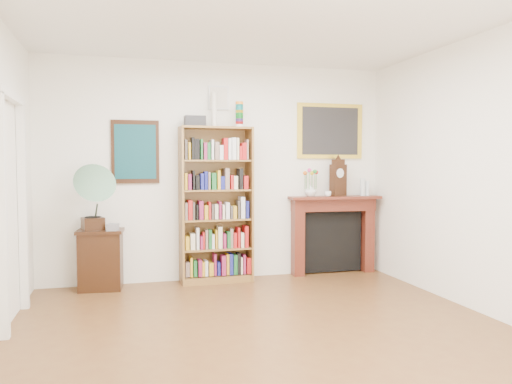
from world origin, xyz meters
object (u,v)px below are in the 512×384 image
Objects in this scene: gramophone at (92,193)px; cd_stack at (113,227)px; side_cabinet at (101,260)px; flower_vase at (311,191)px; fireplace at (333,228)px; mantel_clock at (338,178)px; bookshelf at (216,196)px; bottle_right at (367,188)px; bottle_left at (363,187)px; teacup at (328,194)px.

cd_stack is at bearing -20.05° from gramophone.
gramophone is (-0.08, -0.12, 0.80)m from side_cabinet.
flower_vase is at bearing 7.11° from side_cabinet.
mantel_clock is (0.05, -0.04, 0.68)m from fireplace.
bottle_right is at bearing -1.19° from bookshelf.
flower_vase is 0.66× the size of bottle_left.
teacup is (-0.13, -0.12, 0.48)m from fireplace.
bottle_left reaches higher than bottle_right.
side_cabinet is 8.16× the size of teacup.
bottle_left reaches higher than flower_vase.
gramophone is 3.54m from bottle_left.
flower_vase is at bearing -168.60° from fireplace.
bookshelf is 4.55× the size of mantel_clock.
cd_stack is 1.36× the size of teacup.
bottle_right is at bearing 1.78° from bottle_left.
side_cabinet is 0.92× the size of gramophone.
teacup is (1.51, -0.03, 0.00)m from bookshelf.
mantel_clock reaches higher than bottle_left.
bottle_right is at bearing 3.33° from cd_stack.
teacup is 0.62m from bottle_right.
teacup is (2.92, -0.00, 0.74)m from side_cabinet.
mantel_clock is 0.46m from bottle_right.
bookshelf is at bearing 178.75° from teacup.
mantel_clock is at bearing 23.28° from teacup.
bookshelf reaches higher than flower_vase.
bookshelf is at bearing 163.30° from mantel_clock.
mantel_clock is at bearing 177.27° from bottle_left.
fireplace is 0.70m from bottle_left.
bottle_left reaches higher than teacup.
bookshelf is 11.31× the size of bottle_right.
mantel_clock reaches higher than gramophone.
bottle_right is at bearing -0.11° from flower_vase.
bookshelf is 9.43× the size of bottle_left.
bottle_right is at bearing -20.19° from mantel_clock.
fireplace is 5.30× the size of bottle_left.
bottle_left is at bearing -20.95° from mantel_clock.
bottle_right is at bearing 6.78° from side_cabinet.
bookshelf is at bearing -179.22° from bottle_left.
bottle_right is at bearing -4.41° from fireplace.
fireplace is 10.60× the size of cd_stack.
cd_stack reaches higher than side_cabinet.
fireplace is at bearing 1.06° from bookshelf.
bookshelf is 25.65× the size of teacup.
side_cabinet is at bearing 179.94° from teacup.
gramophone reaches higher than bottle_right.
flower_vase is (2.55, 0.20, 0.38)m from cd_stack.
gramophone is 3.00m from teacup.
bookshelf is 1.70m from mantel_clock.
teacup is at bearing -173.58° from bottle_left.
gramophone is 3.25× the size of bottle_left.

